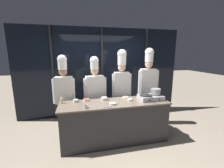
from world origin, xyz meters
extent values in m
plane|color=gray|center=(0.00, 0.00, 0.00)|extent=(24.00, 24.00, 0.00)
cube|color=black|center=(0.00, 1.60, 1.35)|extent=(5.06, 0.04, 2.70)
cube|color=#232326|center=(-1.43, 1.55, 1.35)|extent=(0.05, 0.05, 2.70)
cube|color=#232326|center=(0.00, 1.55, 1.35)|extent=(0.05, 0.05, 2.70)
cube|color=#232326|center=(1.43, 1.55, 1.35)|extent=(0.05, 0.05, 2.70)
cube|color=#2D2D30|center=(0.00, 0.00, 0.44)|extent=(2.28, 0.66, 0.88)
cube|color=#756656|center=(0.00, 0.00, 0.89)|extent=(2.35, 0.69, 0.03)
cube|color=#B2B5BA|center=(0.84, -0.01, 0.96)|extent=(0.52, 0.36, 0.10)
cylinder|color=black|center=(0.72, -0.01, 1.02)|extent=(0.21, 0.21, 0.01)
cylinder|color=black|center=(0.72, -0.20, 0.96)|extent=(0.03, 0.01, 0.03)
cylinder|color=black|center=(0.96, -0.01, 1.02)|extent=(0.21, 0.21, 0.01)
cylinder|color=black|center=(0.96, -0.20, 0.96)|extent=(0.03, 0.01, 0.03)
cylinder|color=#232326|center=(0.72, -0.01, 1.03)|extent=(0.27, 0.27, 0.01)
cone|color=#232326|center=(0.72, -0.01, 1.05)|extent=(0.28, 0.28, 0.05)
cylinder|color=black|center=(0.72, -0.25, 1.06)|extent=(0.02, 0.21, 0.02)
cylinder|color=#93969B|center=(0.96, -0.01, 1.09)|extent=(0.21, 0.21, 0.13)
torus|color=#93969B|center=(0.96, -0.01, 1.15)|extent=(0.22, 0.22, 0.01)
torus|color=#93969B|center=(0.84, -0.01, 1.13)|extent=(0.01, 0.05, 0.05)
torus|color=#93969B|center=(1.07, -0.01, 1.13)|extent=(0.01, 0.05, 0.05)
cylinder|color=beige|center=(-1.11, 0.18, 0.97)|extent=(0.05, 0.05, 0.12)
cone|color=white|center=(-1.11, 0.18, 1.05)|extent=(0.05, 0.05, 0.03)
cylinder|color=white|center=(0.35, 0.02, 0.93)|extent=(0.10, 0.10, 0.04)
torus|color=white|center=(0.35, 0.02, 0.95)|extent=(0.10, 0.10, 0.01)
cylinder|color=white|center=(0.35, 0.02, 0.94)|extent=(0.08, 0.08, 0.02)
cylinder|color=white|center=(-0.08, -0.14, 0.93)|extent=(0.14, 0.14, 0.03)
torus|color=white|center=(-0.08, -0.14, 0.94)|extent=(0.14, 0.14, 0.01)
cylinder|color=silver|center=(-0.08, -0.14, 0.94)|extent=(0.11, 0.11, 0.02)
cylinder|color=white|center=(0.31, 0.21, 0.93)|extent=(0.14, 0.14, 0.03)
torus|color=white|center=(0.31, 0.21, 0.94)|extent=(0.14, 0.14, 0.01)
cylinder|color=#9E896B|center=(0.31, 0.21, 0.94)|extent=(0.12, 0.12, 0.02)
cylinder|color=white|center=(-0.19, 0.22, 0.94)|extent=(0.15, 0.15, 0.05)
torus|color=white|center=(-0.19, 0.22, 0.96)|extent=(0.15, 0.15, 0.01)
cylinder|color=beige|center=(-0.19, 0.22, 0.95)|extent=(0.12, 0.12, 0.03)
cylinder|color=white|center=(-0.63, -0.23, 0.93)|extent=(0.10, 0.10, 0.05)
torus|color=white|center=(-0.63, -0.23, 0.96)|extent=(0.10, 0.10, 0.01)
cylinder|color=#382319|center=(-0.63, -0.23, 0.95)|extent=(0.08, 0.08, 0.03)
cylinder|color=white|center=(-0.82, 0.21, 0.93)|extent=(0.11, 0.11, 0.05)
torus|color=white|center=(-0.82, 0.21, 0.96)|extent=(0.11, 0.11, 0.01)
cylinder|color=silver|center=(-0.82, 0.21, 0.95)|extent=(0.09, 0.09, 0.03)
cylinder|color=white|center=(-0.59, 0.24, 0.93)|extent=(0.13, 0.13, 0.04)
torus|color=white|center=(-0.59, 0.24, 0.95)|extent=(0.14, 0.14, 0.01)
cylinder|color=red|center=(-0.59, 0.24, 0.94)|extent=(0.11, 0.11, 0.02)
cube|color=#B2B5BA|center=(-0.25, -0.27, 0.91)|extent=(0.14, 0.05, 0.01)
ellipsoid|color=#B2B5BA|center=(-0.15, -0.24, 0.92)|extent=(0.07, 0.06, 0.02)
cylinder|color=#4C4C51|center=(-0.97, 0.56, 0.39)|extent=(0.10, 0.10, 0.78)
cylinder|color=#4C4C51|center=(-1.18, 0.59, 0.39)|extent=(0.10, 0.10, 0.78)
cube|color=white|center=(-1.08, 0.58, 1.10)|extent=(0.41, 0.25, 0.63)
cylinder|color=white|center=(-0.87, 0.52, 1.08)|extent=(0.08, 0.08, 0.58)
cylinder|color=white|center=(-1.30, 0.58, 1.08)|extent=(0.08, 0.08, 0.58)
sphere|color=#A87A5B|center=(-1.08, 0.58, 1.53)|extent=(0.19, 0.19, 0.19)
cylinder|color=white|center=(-1.08, 0.58, 1.69)|extent=(0.20, 0.20, 0.23)
sphere|color=white|center=(-1.08, 0.58, 1.81)|extent=(0.21, 0.21, 0.21)
cylinder|color=#4C4C51|center=(-0.23, 0.61, 0.39)|extent=(0.11, 0.11, 0.78)
cylinder|color=#4C4C51|center=(-0.47, 0.59, 0.39)|extent=(0.11, 0.11, 0.78)
cube|color=white|center=(-0.35, 0.60, 1.09)|extent=(0.45, 0.27, 0.63)
cylinder|color=white|center=(-0.11, 0.59, 1.07)|extent=(0.09, 0.09, 0.58)
cylinder|color=white|center=(-0.59, 0.54, 1.07)|extent=(0.09, 0.09, 0.58)
sphere|color=beige|center=(-0.35, 0.60, 1.52)|extent=(0.18, 0.18, 0.18)
cylinder|color=white|center=(-0.35, 0.60, 1.67)|extent=(0.19, 0.19, 0.20)
sphere|color=white|center=(-0.35, 0.60, 1.77)|extent=(0.21, 0.21, 0.21)
cylinder|color=#232326|center=(0.43, 0.56, 0.41)|extent=(0.10, 0.10, 0.82)
cylinder|color=#232326|center=(0.22, 0.59, 0.41)|extent=(0.10, 0.10, 0.82)
cube|color=white|center=(0.33, 0.57, 1.15)|extent=(0.39, 0.23, 0.66)
cylinder|color=white|center=(0.53, 0.52, 1.14)|extent=(0.07, 0.07, 0.61)
cylinder|color=white|center=(0.11, 0.57, 1.14)|extent=(0.07, 0.07, 0.61)
sphere|color=beige|center=(0.33, 0.57, 1.60)|extent=(0.19, 0.19, 0.19)
cylinder|color=white|center=(0.33, 0.57, 1.79)|extent=(0.20, 0.20, 0.28)
sphere|color=white|center=(0.33, 0.57, 1.93)|extent=(0.22, 0.22, 0.22)
cylinder|color=#2D3856|center=(1.21, 0.63, 0.43)|extent=(0.11, 0.11, 0.85)
cylinder|color=#2D3856|center=(0.98, 0.67, 0.43)|extent=(0.11, 0.11, 0.85)
cube|color=white|center=(1.09, 0.65, 1.19)|extent=(0.45, 0.29, 0.69)
cylinder|color=white|center=(1.32, 0.57, 1.18)|extent=(0.08, 0.08, 0.63)
cylinder|color=white|center=(0.86, 0.66, 1.18)|extent=(0.08, 0.08, 0.63)
sphere|color=beige|center=(1.09, 0.65, 1.66)|extent=(0.20, 0.20, 0.20)
cylinder|color=white|center=(1.09, 0.65, 1.84)|extent=(0.21, 0.21, 0.25)
sphere|color=white|center=(1.09, 0.65, 1.97)|extent=(0.23, 0.23, 0.23)
camera|label=1|loc=(-0.77, -2.99, 1.94)|focal=24.00mm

